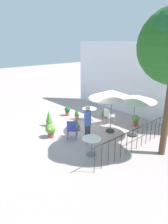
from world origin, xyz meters
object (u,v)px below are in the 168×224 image
potted_plant_4 (136,120)px  standing_person (88,123)px  patio_chair_1 (108,115)px  patio_umbrella_0 (112,94)px  potted_plant_5 (77,113)px  cafe_table_0 (89,112)px  potted_plant_3 (49,118)px  potted_plant_6 (104,113)px  patio_chair_0 (72,128)px  potted_plant_0 (67,111)px  potted_plant_2 (76,124)px  potted_plant_1 (51,130)px  cafe_table_1 (92,143)px  patio_umbrella_1 (136,98)px

potted_plant_4 → standing_person: 3.38m
patio_chair_1 → standing_person: size_ratio=0.49×
patio_umbrella_0 → potted_plant_5: bearing=-176.6°
cafe_table_0 → potted_plant_3: bearing=-112.6°
cafe_table_0 → potted_plant_6: (0.23, 1.05, -0.27)m
patio_chair_0 → potted_plant_0: (-2.77, 1.85, -0.21)m
cafe_table_0 → potted_plant_5: 0.81m
patio_chair_1 → potted_plant_0: bearing=-160.2°
patio_chair_0 → potted_plant_5: bearing=135.1°
potted_plant_0 → potted_plant_4: size_ratio=0.90×
patio_chair_1 → potted_plant_6: size_ratio=1.63×
potted_plant_2 → potted_plant_3: (-1.46, -0.75, 0.09)m
patio_chair_0 → potted_plant_6: (-0.94, 3.32, -0.27)m
patio_chair_0 → potted_plant_1: patio_chair_0 is taller
potted_plant_1 → potted_plant_3: bearing=150.2°
cafe_table_1 → potted_plant_1: (-2.53, -0.35, -0.14)m
potted_plant_0 → standing_person: size_ratio=0.33×
potted_plant_1 → potted_plant_3: 1.49m
potted_plant_3 → potted_plant_6: 3.47m
potted_plant_5 → potted_plant_2: bearing=-40.8°
patio_chair_1 → potted_plant_2: size_ratio=1.30×
patio_umbrella_0 → patio_umbrella_1: bearing=23.8°
patio_chair_1 → standing_person: standing_person is taller
potted_plant_0 → patio_chair_0: bearing=-33.7°
potted_plant_1 → potted_plant_4: size_ratio=1.04×
potted_plant_4 → standing_person: (-0.37, -3.32, 0.57)m
patio_umbrella_1 → standing_person: patio_umbrella_1 is taller
standing_person → cafe_table_0: bearing=134.9°
patio_umbrella_0 → potted_plant_5: patio_umbrella_0 is taller
cafe_table_0 → patio_chair_0: (1.17, -2.27, 0.00)m
patio_chair_0 → potted_plant_4: (1.12, 3.65, -0.18)m
patio_chair_0 → potted_plant_1: (-0.81, -0.69, -0.15)m
patio_chair_0 → potted_plant_6: size_ratio=1.78×
patio_umbrella_1 → potted_plant_2: patio_umbrella_1 is taller
potted_plant_0 → potted_plant_6: (1.83, 1.47, -0.06)m
potted_plant_4 → potted_plant_5: size_ratio=0.81×
potted_plant_6 → patio_chair_0: bearing=-74.1°
cafe_table_1 → potted_plant_4: bearing=98.5°
patio_umbrella_0 → potted_plant_1: bearing=-119.1°
cafe_table_0 → potted_plant_2: (0.53, -1.47, -0.17)m
cafe_table_0 → potted_plant_0: bearing=-165.1°
potted_plant_3 → potted_plant_4: potted_plant_3 is taller
potted_plant_1 → potted_plant_3: size_ratio=0.76×
patio_chair_1 → standing_person: (0.90, -2.46, 0.41)m
potted_plant_0 → potted_plant_1: size_ratio=0.87×
cafe_table_1 → potted_plant_1: size_ratio=1.16×
cafe_table_0 → cafe_table_1: (2.89, -2.61, -0.01)m
potted_plant_6 → potted_plant_5: bearing=-121.9°
potted_plant_2 → potted_plant_6: 2.53m
cafe_table_1 → potted_plant_5: potted_plant_5 is taller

